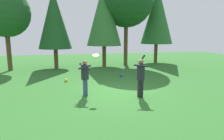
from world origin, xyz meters
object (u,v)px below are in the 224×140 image
frisbee (96,55)px  tree_far_left (5,13)px  tree_left (54,19)px  ball_yellow (66,80)px  person_catcher (85,75)px  tree_far_right (157,15)px  tree_center (104,14)px  person_thrower (141,75)px  tree_right (126,0)px  ball_blue (121,75)px

frisbee → tree_far_left: bearing=125.0°
tree_left → ball_yellow: bearing=-81.8°
ball_yellow → person_catcher: bearing=-73.9°
person_catcher → tree_far_left: bearing=129.3°
tree_far_right → person_catcher: bearing=-130.1°
tree_center → tree_far_left: 7.47m
person_thrower → tree_right: size_ratio=0.23×
ball_blue → ball_yellow: (-3.52, -0.68, -0.01)m
person_thrower → tree_center: bearing=-69.9°
person_thrower → ball_blue: (0.37, 4.36, -0.90)m
frisbee → tree_far_left: tree_far_left is taller
person_thrower → frisbee: (-1.82, 0.70, 0.80)m
ball_blue → tree_far_right: size_ratio=0.03×
person_catcher → tree_far_right: size_ratio=0.22×
person_thrower → ball_blue: bearing=-73.8°
person_thrower → tree_center: 9.60m
person_catcher → ball_yellow: person_catcher is taller
tree_left → tree_far_left: (-3.41, -0.33, 0.36)m
ball_yellow → tree_right: tree_right is taller
frisbee → tree_center: (1.97, 8.27, 2.63)m
tree_far_right → tree_far_left: (-12.87, -1.60, -0.29)m
ball_yellow → tree_center: size_ratio=0.03×
ball_yellow → tree_right: size_ratio=0.02×
frisbee → tree_center: bearing=76.6°
person_catcher → tree_left: tree_left is taller
frisbee → tree_left: tree_left is taller
frisbee → tree_center: 8.90m
ball_blue → tree_far_left: (-7.68, 4.16, 4.18)m
person_thrower → tree_center: (0.15, 8.97, 3.43)m
tree_center → ball_blue: bearing=-87.2°
person_catcher → frisbee: 0.98m
frisbee → ball_yellow: size_ratio=1.50×
tree_far_left → frisbee: bearing=-55.0°
person_thrower → frisbee: frisbee is taller
tree_center → tree_far_right: bearing=12.0°
tree_right → person_thrower: bearing=-103.4°
person_thrower → tree_far_right: tree_far_right is taller
person_catcher → frisbee: frisbee is taller
tree_left → tree_far_left: bearing=-174.4°
person_thrower → tree_far_left: size_ratio=0.30×
tree_center → tree_right: size_ratio=0.88×
tree_far_right → tree_right: 3.59m
tree_right → tree_far_left: bearing=-174.6°
person_thrower → person_catcher: (-2.31, 0.76, -0.05)m
person_thrower → person_catcher: 2.43m
person_catcher → ball_blue: person_catcher is taller
person_catcher → tree_center: tree_center is taller
person_thrower → tree_right: tree_right is taller
frisbee → tree_left: size_ratio=0.05×
tree_far_right → tree_far_left: tree_far_right is taller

